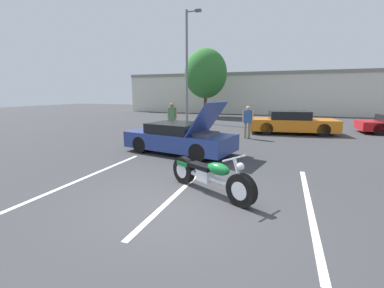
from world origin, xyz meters
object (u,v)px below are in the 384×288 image
Objects in this scene: motorcycle at (209,176)px; spectator_midground at (248,119)px; light_pole at (188,63)px; show_car_hood_open at (180,138)px; spectator_near_motorcycle at (172,116)px; parked_car_left_row at (291,123)px; tree_background at (206,74)px.

spectator_midground is at bearing 120.48° from motorcycle.
light_pole is at bearing 141.50° from motorcycle.
show_car_hood_open is 2.52× the size of spectator_near_motorcycle.
light_pole is 9.06m from spectator_midground.
parked_car_left_row is 2.99× the size of spectator_midground.
show_car_hood_open is (-2.16, 3.52, 0.16)m from motorcycle.
light_pole reaches higher than motorcycle.
tree_background is 3.92× the size of spectator_midground.
light_pole is at bearing 103.75° from spectator_near_motorcycle.
tree_background is at bearing 136.09° from motorcycle.
motorcycle is 8.22m from spectator_near_motorcycle.
tree_background is 15.92m from show_car_hood_open.
light_pole is 3.68× the size of motorcycle.
motorcycle is 0.47× the size of parked_car_left_row.
parked_car_left_row is (7.62, -3.78, -3.91)m from light_pole.
light_pole is 9.36m from parked_car_left_row.
show_car_hood_open is 0.90× the size of parked_car_left_row.
motorcycle is 4.14m from show_car_hood_open.
tree_background is at bearing 90.21° from light_pole.
motorcycle is at bearing -46.79° from show_car_hood_open.
spectator_midground is at bearing -63.38° from tree_background.
light_pole is 1.31× the size of tree_background.
motorcycle is 1.30× the size of spectator_near_motorcycle.
spectator_midground is at bearing 75.93° from show_car_hood_open.
spectator_midground reaches higher than motorcycle.
parked_car_left_row is (4.05, 6.50, 0.04)m from show_car_hood_open.
show_car_hood_open is 2.70× the size of spectator_midground.
motorcycle is at bearing -88.47° from spectator_midground.
spectator_near_motorcycle is (-4.09, 7.10, 0.62)m from motorcycle.
spectator_near_motorcycle is at bearing -173.17° from spectator_midground.
show_car_hood_open is 4.51m from spectator_midground.
light_pole is 15.50m from motorcycle.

